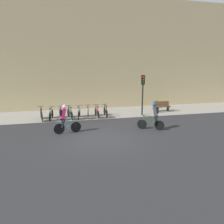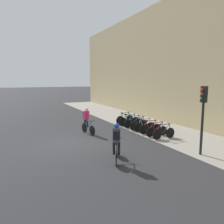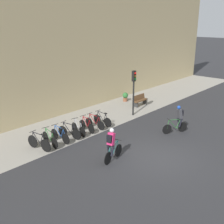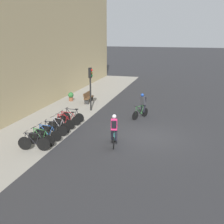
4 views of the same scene
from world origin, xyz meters
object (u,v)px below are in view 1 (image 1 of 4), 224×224
parked_bike_4 (79,113)px  parked_bike_7 (106,112)px  parked_bike_0 (41,115)px  parked_bike_6 (97,112)px  bench (162,106)px  potted_plant (155,103)px  parked_bike_1 (51,114)px  traffic_light_pole (143,88)px  cyclist_grey (154,115)px  cyclist_pink (64,118)px  parked_bike_2 (61,114)px  parked_bike_3 (70,114)px  parked_bike_5 (88,113)px

parked_bike_4 → parked_bike_7: parked_bike_7 is taller
parked_bike_0 → parked_bike_6: (4.23, -0.00, -0.04)m
bench → potted_plant: bench is taller
parked_bike_1 → potted_plant: bearing=14.6°
parked_bike_0 → bench: size_ratio=1.16×
traffic_light_pole → cyclist_grey: bearing=-101.3°
parked_bike_1 → bench: bearing=5.0°
cyclist_pink → potted_plant: bearing=35.7°
cyclist_grey → parked_bike_2: bearing=143.0°
parked_bike_6 → potted_plant: parked_bike_6 is taller
traffic_light_pole → parked_bike_6: bearing=176.7°
cyclist_pink → parked_bike_1: 3.95m
parked_bike_6 → parked_bike_4: bearing=179.9°
parked_bike_3 → parked_bike_6: parked_bike_3 is taller
parked_bike_3 → potted_plant: parked_bike_3 is taller
cyclist_pink → cyclist_grey: 5.57m
cyclist_pink → parked_bike_2: cyclist_pink is taller
cyclist_grey → parked_bike_7: cyclist_grey is taller
parked_bike_7 → potted_plant: (5.49, 2.53, 0.05)m
parked_bike_7 → potted_plant: size_ratio=2.09×
parked_bike_4 → parked_bike_1: bearing=-180.0°
parked_bike_6 → parked_bike_0: bearing=180.0°
potted_plant → traffic_light_pole: bearing=-131.7°
cyclist_pink → parked_bike_0: (-1.62, 3.80, -0.53)m
parked_bike_4 → potted_plant: parked_bike_4 is taller
parked_bike_6 → traffic_light_pole: (3.75, -0.22, 1.91)m
parked_bike_3 → parked_bike_4: size_ratio=1.05×
parked_bike_4 → parked_bike_3: bearing=-180.0°
parked_bike_1 → traffic_light_pole: traffic_light_pole is taller
parked_bike_3 → cyclist_pink: bearing=-97.5°
parked_bike_3 → cyclist_grey: bearing=-40.7°
parked_bike_4 → bench: bearing=6.5°
parked_bike_0 → cyclist_pink: bearing=-67.0°
cyclist_pink → parked_bike_7: (3.32, 3.80, -0.55)m
parked_bike_1 → parked_bike_6: 3.53m
parked_bike_7 → bench: bearing=9.0°
cyclist_grey → traffic_light_pole: 4.41m
parked_bike_5 → parked_bike_0: bearing=180.0°
cyclist_pink → bench: 9.83m
parked_bike_1 → parked_bike_5: 2.82m
parked_bike_6 → traffic_light_pole: size_ratio=0.50×
parked_bike_0 → parked_bike_1: bearing=-0.1°
cyclist_grey → bench: 6.06m
cyclist_grey → parked_bike_3: 6.68m
parked_bike_1 → cyclist_grey: bearing=-33.9°
parked_bike_2 → parked_bike_4: size_ratio=1.07×
parked_bike_1 → parked_bike_3: 1.41m
parked_bike_3 → parked_bike_7: (2.82, 0.00, -0.01)m
parked_bike_1 → parked_bike_6: size_ratio=1.02×
cyclist_grey → cyclist_pink: bearing=174.4°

